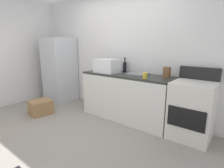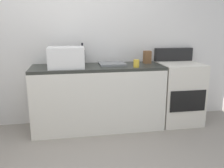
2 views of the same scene
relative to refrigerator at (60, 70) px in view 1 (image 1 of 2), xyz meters
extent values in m
plane|color=gray|center=(1.75, -1.15, -0.81)|extent=(6.00, 6.00, 0.00)
cube|color=silver|center=(1.75, 0.40, 0.49)|extent=(5.00, 0.10, 2.60)
cube|color=silver|center=(2.05, 0.05, -0.38)|extent=(1.80, 0.60, 0.86)
cube|color=#2D302B|center=(2.05, 0.05, 0.07)|extent=(1.80, 0.60, 0.04)
cube|color=silver|center=(0.00, 0.00, 0.00)|extent=(0.68, 0.66, 1.62)
cube|color=silver|center=(3.27, 0.05, -0.36)|extent=(0.60, 0.60, 0.90)
cube|color=black|center=(3.27, -0.25, -0.39)|extent=(0.52, 0.02, 0.30)
cube|color=black|center=(3.27, 0.31, 0.19)|extent=(0.60, 0.08, 0.20)
cube|color=white|center=(1.63, -0.03, 0.22)|extent=(0.46, 0.34, 0.27)
cube|color=slate|center=(2.26, 0.09, 0.10)|extent=(0.36, 0.32, 0.03)
cylinder|color=black|center=(1.86, 0.27, 0.19)|extent=(0.07, 0.07, 0.20)
cylinder|color=black|center=(1.86, 0.27, 0.34)|extent=(0.03, 0.03, 0.10)
cylinder|color=gold|center=(2.55, -0.15, 0.14)|extent=(0.08, 0.08, 0.10)
cube|color=brown|center=(2.80, 0.16, 0.18)|extent=(0.10, 0.10, 0.18)
cube|color=olive|center=(0.49, -0.89, -0.66)|extent=(0.46, 0.49, 0.30)
camera|label=1|loc=(3.86, -2.72, 0.63)|focal=27.92mm
camera|label=2|loc=(1.68, -3.20, 0.64)|focal=38.55mm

